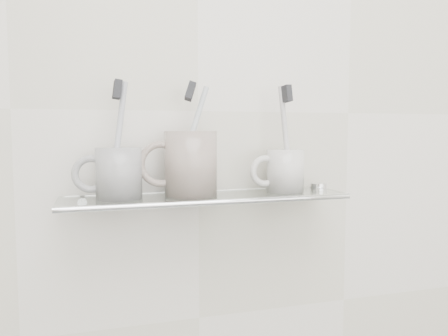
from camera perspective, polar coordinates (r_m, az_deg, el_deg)
name	(u,v)px	position (r m, az deg, el deg)	size (l,w,h in m)	color
wall_back	(198,111)	(0.82, -3.39, 7.44)	(2.50, 2.50, 0.00)	silver
shelf_glass	(207,197)	(0.77, -2.28, -3.86)	(0.50, 0.12, 0.01)	silver
shelf_rail	(215,202)	(0.72, -1.17, -4.52)	(0.01, 0.01, 0.50)	silver
bracket_left	(82,205)	(0.80, -18.00, -4.62)	(0.02, 0.02, 0.03)	silver
bracket_right	(302,195)	(0.89, 10.19, -3.47)	(0.02, 0.02, 0.03)	silver
mug_left	(119,173)	(0.75, -13.57, -0.67)	(0.08, 0.08, 0.09)	white
mug_left_handle	(91,174)	(0.75, -16.95, -0.75)	(0.06, 0.06, 0.01)	white
toothbrush_left	(118,138)	(0.74, -13.66, 3.80)	(0.01, 0.01, 0.19)	#ACAFBB
bristles_left	(117,89)	(0.75, -13.78, 9.94)	(0.01, 0.02, 0.03)	#25262A
mug_center	(191,163)	(0.76, -4.36, 0.60)	(0.09, 0.09, 0.11)	silver
mug_center_handle	(161,164)	(0.75, -8.20, 0.51)	(0.08, 0.08, 0.01)	silver
toothbrush_center	(191,138)	(0.76, -4.38, 3.95)	(0.01, 0.01, 0.19)	silver
bristles_center	(190,91)	(0.76, -4.42, 9.96)	(0.01, 0.02, 0.03)	#25262A
mug_right	(285,171)	(0.82, 8.01, -0.34)	(0.07, 0.07, 0.08)	white
mug_right_handle	(265,171)	(0.81, 5.37, -0.42)	(0.06, 0.06, 0.01)	white
toothbrush_right	(286,137)	(0.82, 8.06, 3.98)	(0.01, 0.01, 0.19)	beige
bristles_right	(286,94)	(0.82, 8.13, 9.57)	(0.01, 0.02, 0.03)	#25262A
chrome_cap	(319,187)	(0.86, 12.26, -2.38)	(0.03, 0.03, 0.01)	silver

